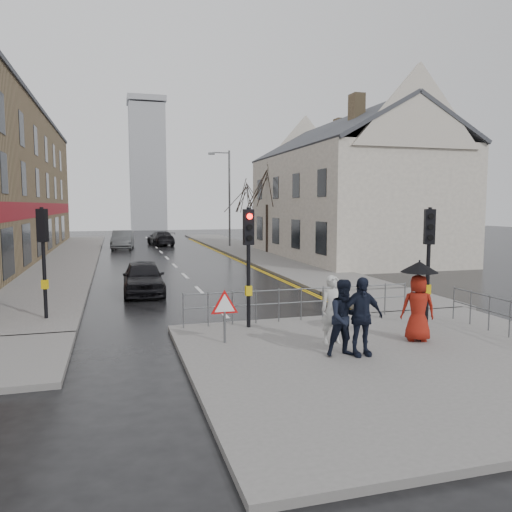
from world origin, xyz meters
TOP-DOWN VIEW (x-y plane):
  - ground at (0.00, 0.00)m, footprint 120.00×120.00m
  - near_pavement at (3.00, -3.50)m, footprint 10.00×9.00m
  - left_pavement at (-6.50, 23.00)m, footprint 4.00×44.00m
  - right_pavement at (6.50, 25.00)m, footprint 4.00×40.00m
  - pavement_bridge_right at (6.50, 3.00)m, footprint 4.00×4.20m
  - building_right_cream at (12.00, 18.00)m, footprint 9.00×16.40m
  - church_tower at (1.50, 62.00)m, footprint 5.00×5.00m
  - traffic_signal_near_left at (0.20, 0.20)m, footprint 0.28×0.27m
  - traffic_signal_near_right at (5.20, -1.00)m, footprint 0.34×0.33m
  - traffic_signal_far_left at (-5.50, 3.00)m, footprint 0.34×0.33m
  - guard_railing_front at (1.95, 0.60)m, footprint 7.14×0.04m
  - guard_railing_side at (6.50, -2.75)m, footprint 0.04×4.54m
  - warning_sign at (-0.80, -1.21)m, footprint 0.80×0.07m
  - street_lamp at (5.82, 28.00)m, footprint 1.83×0.25m
  - tree_near at (7.50, 22.00)m, footprint 2.40×2.40m
  - tree_far at (8.00, 30.00)m, footprint 2.40×2.40m
  - pedestrian_a at (1.81, -1.97)m, footprint 0.67×0.48m
  - pedestrian_b at (1.62, -3.05)m, footprint 0.89×0.71m
  - pedestrian_with_umbrella at (3.98, -2.38)m, footprint 0.98×0.96m
  - pedestrian_d at (1.99, -3.10)m, footprint 1.09×0.48m
  - car_parked at (-2.33, 7.27)m, footprint 1.70×4.04m
  - car_mid at (-2.76, 29.18)m, footprint 2.03×4.73m
  - car_far at (0.59, 32.04)m, footprint 2.34×4.62m

SIDE VIEW (x-z plane):
  - ground at x=0.00m, z-range 0.00..0.00m
  - near_pavement at x=3.00m, z-range 0.00..0.14m
  - left_pavement at x=-6.50m, z-range 0.00..0.14m
  - right_pavement at x=6.50m, z-range 0.00..0.14m
  - pavement_bridge_right at x=6.50m, z-range 0.00..0.14m
  - car_far at x=0.59m, z-range 0.00..1.29m
  - car_parked at x=-2.33m, z-range 0.00..1.36m
  - car_mid at x=-2.76m, z-range 0.00..1.52m
  - guard_railing_side at x=6.50m, z-range 0.34..1.34m
  - guard_railing_front at x=1.95m, z-range 0.36..1.36m
  - pedestrian_a at x=1.81m, z-range 0.14..1.86m
  - pedestrian_b at x=1.62m, z-range 0.14..1.92m
  - warning_sign at x=-0.80m, z-range 0.37..1.72m
  - pedestrian_d at x=1.99m, z-range 0.14..1.97m
  - pedestrian_with_umbrella at x=3.98m, z-range 0.23..2.28m
  - traffic_signal_near_left at x=0.20m, z-range 0.76..4.16m
  - traffic_signal_near_right at x=5.20m, z-range 0.76..4.16m
  - traffic_signal_far_left at x=-5.50m, z-range 0.76..4.16m
  - tree_far at x=8.00m, z-range 1.60..7.24m
  - street_lamp at x=5.82m, z-range 0.71..8.71m
  - building_right_cream at x=12.00m, z-range -0.27..9.83m
  - tree_near at x=7.50m, z-range 1.85..8.43m
  - church_tower at x=1.50m, z-range 0.00..18.00m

